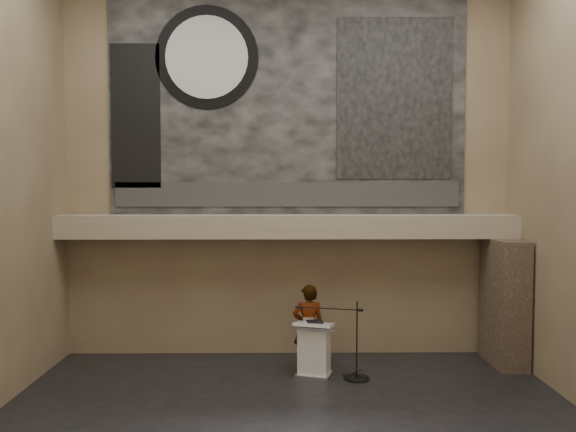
{
  "coord_description": "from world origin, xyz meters",
  "views": [
    {
      "loc": [
        -0.14,
        -8.72,
        3.82
      ],
      "look_at": [
        0.0,
        3.2,
        3.2
      ],
      "focal_mm": 35.0,
      "sensor_mm": 36.0,
      "label": 1
    }
  ],
  "objects": [
    {
      "name": "banner_clock_rim",
      "position": [
        -1.8,
        3.93,
        6.7
      ],
      "size": [
        2.3,
        0.02,
        2.3
      ],
      "primitive_type": "cylinder",
      "rotation": [
        1.57,
        0.0,
        0.0
      ],
      "color": "black",
      "rests_on": "banner"
    },
    {
      "name": "speaker_person",
      "position": [
        0.42,
        2.77,
        0.9
      ],
      "size": [
        0.68,
        0.47,
        1.8
      ],
      "primitive_type": "imported",
      "rotation": [
        0.0,
        0.0,
        3.21
      ],
      "color": "white",
      "rests_on": "floor"
    },
    {
      "name": "banner_text_strip",
      "position": [
        0.0,
        3.93,
        3.65
      ],
      "size": [
        7.76,
        0.02,
        0.55
      ],
      "primitive_type": "cube",
      "color": "#2C2C2C",
      "rests_on": "banner"
    },
    {
      "name": "soffit",
      "position": [
        0.0,
        3.6,
        2.95
      ],
      "size": [
        10.0,
        0.8,
        0.5
      ],
      "primitive_type": "cube",
      "color": "tan",
      "rests_on": "wall_back"
    },
    {
      "name": "stone_pier",
      "position": [
        4.65,
        3.15,
        1.35
      ],
      "size": [
        0.6,
        1.4,
        2.7
      ],
      "primitive_type": "cube",
      "color": "#3E3026",
      "rests_on": "floor"
    },
    {
      "name": "banner",
      "position": [
        0.0,
        3.97,
        5.7
      ],
      "size": [
        8.0,
        0.05,
        5.0
      ],
      "primitive_type": "cube",
      "color": "black",
      "rests_on": "wall_back"
    },
    {
      "name": "papers",
      "position": [
        0.43,
        2.33,
        1.1
      ],
      "size": [
        0.2,
        0.27,
        0.0
      ],
      "primitive_type": "cube",
      "rotation": [
        0.0,
        0.0,
        0.0
      ],
      "color": "silver",
      "rests_on": "lectern"
    },
    {
      "name": "banner_clock_face",
      "position": [
        -1.8,
        3.91,
        6.7
      ],
      "size": [
        1.84,
        0.02,
        1.84
      ],
      "primitive_type": "cylinder",
      "rotation": [
        1.57,
        0.0,
        0.0
      ],
      "color": "silver",
      "rests_on": "banner"
    },
    {
      "name": "sprinkler_right",
      "position": [
        1.9,
        3.55,
        2.67
      ],
      "size": [
        0.04,
        0.04,
        0.06
      ],
      "primitive_type": "cylinder",
      "color": "#B2893D",
      "rests_on": "soffit"
    },
    {
      "name": "banner_building_print",
      "position": [
        2.4,
        3.93,
        5.8
      ],
      "size": [
        2.6,
        0.02,
        3.6
      ],
      "primitive_type": "cube",
      "color": "black",
      "rests_on": "banner"
    },
    {
      "name": "sprinkler_left",
      "position": [
        -1.6,
        3.55,
        2.67
      ],
      "size": [
        0.04,
        0.04,
        0.06
      ],
      "primitive_type": "cylinder",
      "color": "#B2893D",
      "rests_on": "soffit"
    },
    {
      "name": "banner_brick_print",
      "position": [
        -3.4,
        3.93,
        5.4
      ],
      "size": [
        1.1,
        0.02,
        3.2
      ],
      "primitive_type": "cube",
      "color": "black",
      "rests_on": "banner"
    },
    {
      "name": "lectern",
      "position": [
        0.52,
        2.37,
        0.55
      ],
      "size": [
        0.88,
        0.74,
        1.14
      ],
      "rotation": [
        0.0,
        0.0,
        -0.31
      ],
      "color": "silver",
      "rests_on": "floor"
    },
    {
      "name": "floor",
      "position": [
        0.0,
        0.0,
        0.0
      ],
      "size": [
        10.0,
        10.0,
        0.0
      ],
      "primitive_type": "plane",
      "color": "black",
      "rests_on": "ground"
    },
    {
      "name": "mic_stand",
      "position": [
        1.31,
        2.25,
        0.23
      ],
      "size": [
        1.47,
        0.55,
        1.56
      ],
      "rotation": [
        0.0,
        0.0,
        -0.23
      ],
      "color": "black",
      "rests_on": "floor"
    },
    {
      "name": "binder",
      "position": [
        0.53,
        2.38,
        1.12
      ],
      "size": [
        0.33,
        0.28,
        0.04
      ],
      "primitive_type": "cube",
      "rotation": [
        0.0,
        0.0,
        0.1
      ],
      "color": "black",
      "rests_on": "lectern"
    },
    {
      "name": "wall_front",
      "position": [
        0.0,
        -4.0,
        4.25
      ],
      "size": [
        10.0,
        0.02,
        8.5
      ],
      "primitive_type": "cube",
      "color": "#79614C",
      "rests_on": "floor"
    },
    {
      "name": "wall_back",
      "position": [
        0.0,
        4.0,
        4.25
      ],
      "size": [
        10.0,
        0.02,
        8.5
      ],
      "primitive_type": "cube",
      "color": "#79614C",
      "rests_on": "floor"
    }
  ]
}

